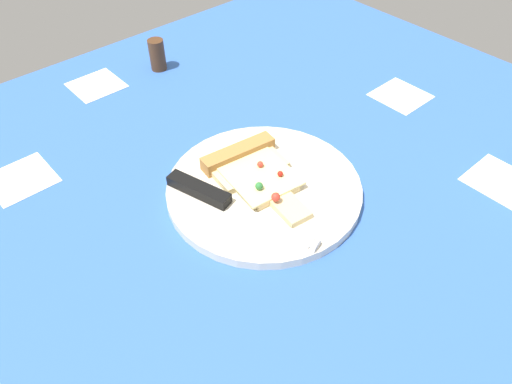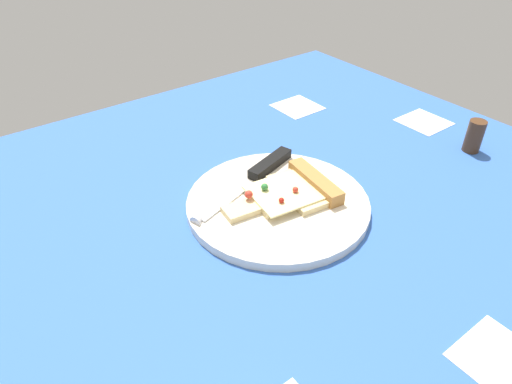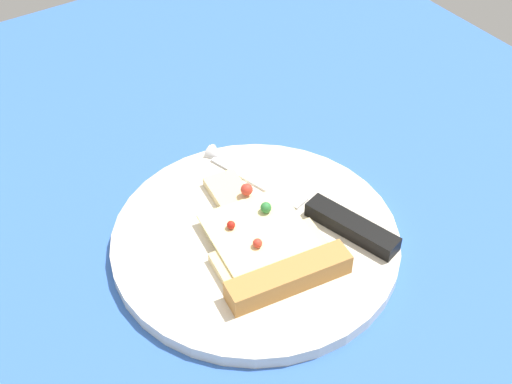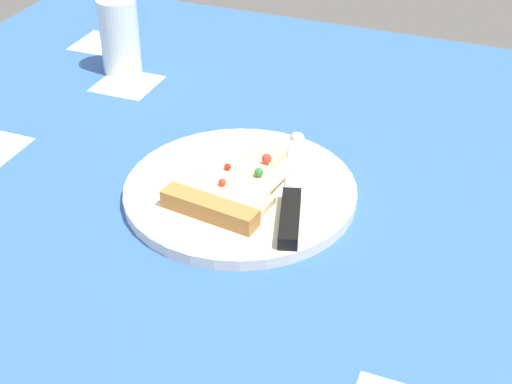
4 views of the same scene
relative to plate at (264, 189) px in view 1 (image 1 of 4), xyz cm
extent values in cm
cube|color=#3360B7|center=(6.00, -1.10, -2.22)|extent=(113.65, 113.65, 3.00)
cube|color=white|center=(-25.69, 26.64, -0.82)|extent=(9.00, 9.00, 0.20)
cube|color=white|center=(28.41, -21.99, -0.82)|extent=(9.00, 9.00, 0.20)
cube|color=white|center=(36.25, 2.13, -0.82)|extent=(9.00, 9.00, 0.20)
cube|color=white|center=(-4.26, 42.95, -0.82)|extent=(9.00, 9.00, 0.20)
cylinder|color=silver|center=(0.00, 0.00, 0.00)|extent=(28.54, 28.54, 1.44)
cube|color=beige|center=(0.54, 3.96, 1.22)|extent=(11.71, 7.42, 1.00)
cube|color=beige|center=(-0.20, -1.49, 1.22)|extent=(7.89, 6.52, 1.00)
cube|color=beige|center=(-0.87, -6.44, 1.22)|extent=(4.27, 5.64, 1.00)
cube|color=#F2E099|center=(0.13, 0.99, 1.87)|extent=(10.46, 11.15, 0.30)
cube|color=#B27A3D|center=(0.94, 6.94, 1.82)|extent=(12.24, 4.19, 2.20)
sphere|color=red|center=(1.33, 2.34, 2.48)|extent=(0.93, 0.93, 0.93)
sphere|color=red|center=(-1.79, -4.30, 2.65)|extent=(1.27, 1.27, 1.27)
sphere|color=#2D7A38|center=(-1.99, -1.24, 2.58)|extent=(1.12, 1.12, 1.12)
sphere|color=#B21E14|center=(2.11, -0.79, 2.44)|extent=(0.85, 0.85, 0.85)
cube|color=silver|center=(-4.75, -6.61, 0.87)|extent=(5.30, 12.08, 0.30)
cone|color=silver|center=(-3.06, -12.36, 0.87)|extent=(2.48, 2.48, 2.00)
cube|color=black|center=(-8.13, 4.91, 1.52)|extent=(4.93, 10.21, 1.60)
cylinder|color=#4C2D19|center=(8.19, 40.16, 2.34)|extent=(3.09, 3.09, 6.12)
camera|label=1|loc=(-35.19, -37.83, 49.59)|focal=34.22mm
camera|label=2|loc=(44.25, -37.69, 43.90)|focal=32.58mm
camera|label=3|loc=(25.94, 38.98, 50.34)|focal=48.42mm
camera|label=4|loc=(-29.66, 69.97, 52.11)|focal=52.72mm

